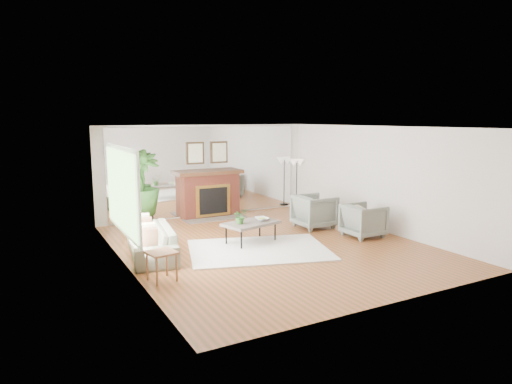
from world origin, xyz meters
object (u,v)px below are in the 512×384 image
fireplace (210,193)px  potted_ficus (141,186)px  sofa (151,242)px  side_table (162,256)px  coffee_table (251,224)px  floor_lamp (297,167)px  armchair_back (314,211)px  armchair_front (364,220)px

fireplace → potted_ficus: fireplace is taller
potted_ficus → fireplace: bearing=4.7°
sofa → side_table: 1.47m
potted_ficus → coffee_table: bearing=-59.0°
side_table → floor_lamp: 6.79m
coffee_table → armchair_back: size_ratio=1.46×
armchair_front → potted_ficus: bearing=51.0°
armchair_front → potted_ficus: size_ratio=0.44×
armchair_back → floor_lamp: bearing=-22.5°
fireplace → sofa: 3.72m
armchair_back → side_table: (-4.43, -1.89, 0.02)m
side_table → floor_lamp: size_ratio=0.35×
sofa → potted_ficus: size_ratio=1.06×
sofa → floor_lamp: 5.85m
fireplace → armchair_front: bearing=-58.0°
coffee_table → sofa: size_ratio=0.65×
side_table → potted_ficus: potted_ficus is taller
sofa → potted_ficus: (0.50, 2.64, 0.72)m
floor_lamp → potted_ficus: bearing=-180.0°
side_table → floor_lamp: floor_lamp is taller
armchair_front → side_table: 4.95m
armchair_back → floor_lamp: floor_lamp is taller
sofa → armchair_front: armchair_front is taller
sofa → side_table: bearing=-0.2°
sofa → fireplace: bearing=147.6°
fireplace → coffee_table: size_ratio=1.56×
potted_ficus → side_table: bearing=-100.1°
sofa → floor_lamp: bearing=125.8°
fireplace → side_table: fireplace is taller
sofa → armchair_front: size_ratio=2.43×
fireplace → sofa: (-2.43, -2.80, -0.37)m
coffee_table → side_table: 2.73m
armchair_front → potted_ficus: 5.46m
sofa → armchair_back: bearing=104.5°
fireplace → potted_ficus: size_ratio=1.08×
coffee_table → floor_lamp: floor_lamp is taller
armchair_front → potted_ficus: (-4.18, 3.45, 0.64)m
armchair_back → armchair_front: 1.34m
armchair_back → armchair_front: size_ratio=1.09×
fireplace → armchair_back: 2.97m
coffee_table → armchair_front: 2.63m
potted_ficus → sofa: bearing=-100.8°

